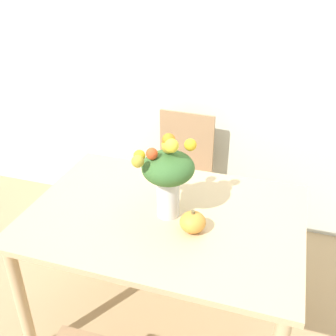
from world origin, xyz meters
TOP-DOWN VIEW (x-y plane):
  - ground_plane at (0.00, 0.00)m, footprint 12.00×12.00m
  - wall_back at (0.00, 1.15)m, footprint 8.00×0.06m
  - dining_table at (0.00, 0.00)m, footprint 1.32×0.93m
  - flower_vase at (0.02, -0.00)m, footprint 0.29×0.27m
  - pumpkin at (0.16, -0.09)m, footprint 0.12×0.12m
  - dining_chair_near_window at (-0.16, 0.85)m, footprint 0.44×0.44m

SIDE VIEW (x-z plane):
  - ground_plane at x=0.00m, z-range 0.00..0.00m
  - dining_chair_near_window at x=-0.16m, z-range 0.02..0.93m
  - dining_table at x=0.00m, z-range 0.28..1.05m
  - pumpkin at x=0.16m, z-range 0.76..0.87m
  - flower_vase at x=0.02m, z-range 0.78..1.20m
  - wall_back at x=0.00m, z-range 0.00..2.70m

